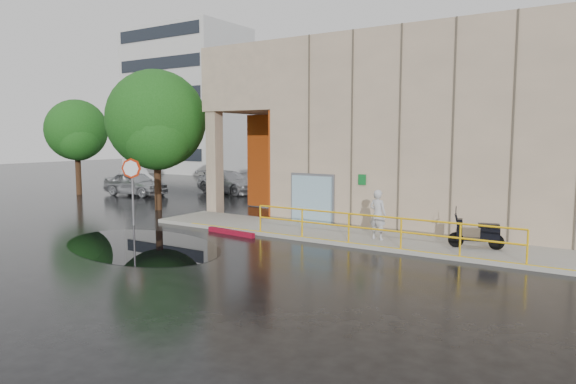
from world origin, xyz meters
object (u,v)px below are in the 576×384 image
at_px(red_curb, 231,232).
at_px(tree_far, 77,132).
at_px(car_a, 135,183).
at_px(car_b, 136,178).
at_px(scooter, 477,225).
at_px(stop_sign, 132,177).
at_px(person, 378,215).
at_px(tree_near, 156,124).
at_px(car_c, 229,182).

relative_size(red_curb, tree_far, 0.39).
distance_m(car_a, car_b, 4.93).
xyz_separation_m(scooter, stop_sign, (-13.65, -2.58, 1.15)).
xyz_separation_m(red_curb, car_a, (-13.65, 7.03, 0.68)).
bearing_deg(red_curb, stop_sign, -172.03).
xyz_separation_m(red_curb, tree_far, (-16.99, 5.25, 3.97)).
relative_size(car_a, tree_far, 0.73).
bearing_deg(red_curb, car_a, 152.76).
bearing_deg(tree_far, person, -9.39).
distance_m(scooter, tree_near, 16.53).
xyz_separation_m(stop_sign, red_curb, (4.84, 0.68, -1.99)).
xyz_separation_m(scooter, car_c, (-18.11, 9.35, -0.18)).
xyz_separation_m(person, tree_far, (-22.47, 3.72, 3.01)).
relative_size(red_curb, car_a, 0.53).
bearing_deg(tree_near, person, -6.83).
bearing_deg(tree_near, car_a, 148.09).
relative_size(scooter, tree_far, 0.29).
xyz_separation_m(person, tree_near, (-12.77, 1.53, 3.41)).
bearing_deg(red_curb, scooter, 12.21).
distance_m(scooter, red_curb, 9.05).
distance_m(person, car_b, 24.47).
relative_size(car_b, car_c, 0.84).
bearing_deg(stop_sign, car_c, 108.03).
bearing_deg(car_c, tree_far, 137.18).
xyz_separation_m(scooter, tree_far, (-25.80, 3.35, 3.13)).
bearing_deg(tree_far, stop_sign, -26.03).
distance_m(person, tree_near, 13.31).
xyz_separation_m(car_c, tree_near, (2.00, -8.18, 3.71)).
bearing_deg(scooter, tree_near, 162.08).
height_order(person, car_a, person).
height_order(car_b, tree_far, tree_far).
bearing_deg(tree_far, red_curb, -17.19).
distance_m(person, red_curb, 5.77).
bearing_deg(stop_sign, car_b, 136.44).
bearing_deg(scooter, stop_sign, 176.93).
bearing_deg(stop_sign, red_curb, 5.51).
bearing_deg(red_curb, tree_near, 157.18).
xyz_separation_m(scooter, car_a, (-22.46, 5.12, -0.15)).
height_order(person, stop_sign, stop_sign).
bearing_deg(person, tree_far, 0.25).
bearing_deg(car_c, stop_sign, -150.28).
height_order(stop_sign, tree_near, tree_near).
bearing_deg(car_a, tree_far, 115.94).
xyz_separation_m(person, stop_sign, (-10.32, -2.22, 1.03)).
xyz_separation_m(red_curb, tree_near, (-7.29, 3.07, 4.37)).
bearing_deg(person, stop_sign, 21.76).
height_order(car_a, tree_near, tree_near).
relative_size(person, stop_sign, 0.62).
relative_size(scooter, car_c, 0.35).
relative_size(person, tree_near, 0.25).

